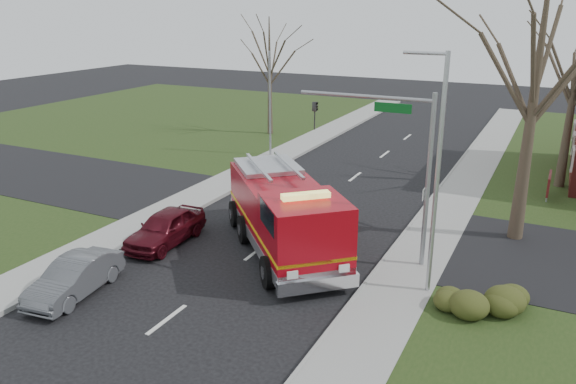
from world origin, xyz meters
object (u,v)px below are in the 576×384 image
at_px(fire_engine, 285,217).
at_px(parked_car_maroon, 165,228).
at_px(traffic_signal_mast, 396,147).
at_px(parked_car_gray, 75,277).

relative_size(fire_engine, parked_car_maroon, 1.93).
distance_m(traffic_signal_mast, parked_car_gray, 12.52).
height_order(fire_engine, parked_car_maroon, fire_engine).
bearing_deg(parked_car_maroon, parked_car_gray, -92.47).
xyz_separation_m(traffic_signal_mast, parked_car_gray, (-9.15, -7.53, -4.05)).
distance_m(fire_engine, parked_car_gray, 8.26).
bearing_deg(parked_car_maroon, traffic_signal_mast, 13.29).
distance_m(fire_engine, parked_car_maroon, 5.26).
distance_m(traffic_signal_mast, fire_engine, 5.29).
height_order(parked_car_maroon, parked_car_gray, parked_car_maroon).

